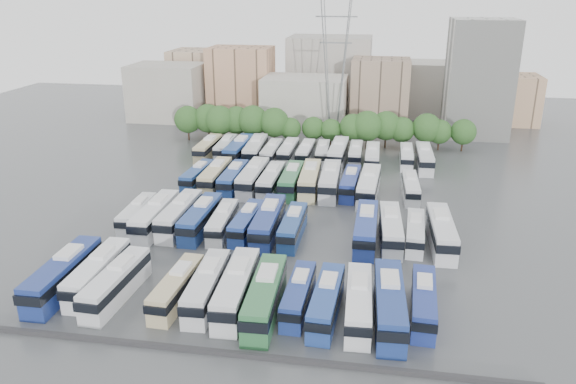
% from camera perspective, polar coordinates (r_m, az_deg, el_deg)
% --- Properties ---
extents(ground, '(220.00, 220.00, 0.00)m').
position_cam_1_polar(ground, '(83.25, 0.02, -2.87)').
color(ground, '#424447').
rests_on(ground, ground).
extents(parapet, '(56.00, 0.50, 0.50)m').
position_cam_1_polar(parapet, '(54.93, -5.97, -16.00)').
color(parapet, '#2D2D30').
rests_on(parapet, ground).
extents(tree_line, '(65.33, 8.00, 8.37)m').
position_cam_1_polar(tree_line, '(121.88, 2.17, 6.89)').
color(tree_line, black).
rests_on(tree_line, ground).
extents(city_buildings, '(102.00, 35.00, 20.00)m').
position_cam_1_polar(city_buildings, '(150.83, 1.81, 10.72)').
color(city_buildings, '#9E998E').
rests_on(city_buildings, ground).
extents(apartment_tower, '(14.00, 14.00, 26.00)m').
position_cam_1_polar(apartment_tower, '(136.63, 18.80, 10.87)').
color(apartment_tower, silver).
rests_on(apartment_tower, ground).
extents(electricity_pylon, '(9.00, 6.91, 33.83)m').
position_cam_1_polar(electricity_pylon, '(126.78, 4.83, 13.79)').
color(electricity_pylon, slate).
rests_on(electricity_pylon, ground).
extents(bus_r0_s0, '(3.18, 13.67, 4.28)m').
position_cam_1_polar(bus_r0_s0, '(68.72, -21.86, -7.74)').
color(bus_r0_s0, navy).
rests_on(bus_r0_s0, ground).
extents(bus_r0_s1, '(2.99, 12.60, 3.94)m').
position_cam_1_polar(bus_r0_s1, '(68.13, -18.74, -7.73)').
color(bus_r0_s1, white).
rests_on(bus_r0_s1, ground).
extents(bus_r0_s2, '(3.16, 12.45, 3.88)m').
position_cam_1_polar(bus_r0_s2, '(65.37, -17.06, -8.79)').
color(bus_r0_s2, silver).
rests_on(bus_r0_s2, ground).
extents(bus_r0_s4, '(2.90, 11.33, 3.53)m').
position_cam_1_polar(bus_r0_s4, '(63.23, -11.21, -9.46)').
color(bus_r0_s4, tan).
rests_on(bus_r0_s4, ground).
extents(bus_r0_s5, '(3.24, 12.44, 3.87)m').
position_cam_1_polar(bus_r0_s5, '(62.59, -8.22, -9.41)').
color(bus_r0_s5, silver).
rests_on(bus_r0_s5, ground).
extents(bus_r0_s6, '(3.48, 13.45, 4.18)m').
position_cam_1_polar(bus_r0_s6, '(61.51, -5.25, -9.67)').
color(bus_r0_s6, silver).
rests_on(bus_r0_s6, ground).
extents(bus_r0_s7, '(3.39, 13.46, 4.19)m').
position_cam_1_polar(bus_r0_s7, '(59.84, -2.35, -10.51)').
color(bus_r0_s7, '#2D6B3D').
rests_on(bus_r0_s7, ground).
extents(bus_r0_s8, '(2.58, 10.86, 3.39)m').
position_cam_1_polar(bus_r0_s8, '(60.87, 1.08, -10.35)').
color(bus_r0_s8, navy).
rests_on(bus_r0_s8, ground).
extents(bus_r0_s9, '(3.06, 11.84, 3.68)m').
position_cam_1_polar(bus_r0_s9, '(59.63, 3.91, -10.94)').
color(bus_r0_s9, navy).
rests_on(bus_r0_s9, ground).
extents(bus_r0_s10, '(3.09, 12.24, 3.81)m').
position_cam_1_polar(bus_r0_s10, '(59.51, 7.19, -11.07)').
color(bus_r0_s10, silver).
rests_on(bus_r0_s10, ground).
extents(bus_r0_s11, '(3.52, 13.64, 4.24)m').
position_cam_1_polar(bus_r0_s11, '(59.44, 10.28, -11.05)').
color(bus_r0_s11, navy).
rests_on(bus_r0_s11, ground).
extents(bus_r0_s12, '(3.02, 11.51, 3.58)m').
position_cam_1_polar(bus_r0_s12, '(61.14, 13.61, -10.73)').
color(bus_r0_s12, navy).
rests_on(bus_r0_s12, ground).
extents(bus_r1_s0, '(2.86, 10.93, 3.40)m').
position_cam_1_polar(bus_r1_s0, '(84.16, -15.07, -2.11)').
color(bus_r1_s0, silver).
rests_on(bus_r1_s0, ground).
extents(bus_r1_s1, '(3.08, 13.17, 4.12)m').
position_cam_1_polar(bus_r1_s1, '(81.81, -13.32, -2.34)').
color(bus_r1_s1, silver).
rests_on(bus_r1_s1, ground).
extents(bus_r1_s2, '(2.88, 13.01, 4.08)m').
position_cam_1_polar(bus_r1_s2, '(81.47, -10.97, -2.27)').
color(bus_r1_s2, silver).
rests_on(bus_r1_s2, ground).
extents(bus_r1_s3, '(2.93, 12.73, 3.98)m').
position_cam_1_polar(bus_r1_s3, '(80.03, -8.86, -2.59)').
color(bus_r1_s3, navy).
rests_on(bus_r1_s3, ground).
extents(bus_r1_s4, '(2.94, 11.19, 3.48)m').
position_cam_1_polar(bus_r1_s4, '(78.97, -6.67, -2.99)').
color(bus_r1_s4, silver).
rests_on(bus_r1_s4, ground).
extents(bus_r1_s5, '(2.92, 11.31, 3.52)m').
position_cam_1_polar(bus_r1_s5, '(78.43, -4.21, -3.06)').
color(bus_r1_s5, navy).
rests_on(bus_r1_s5, ground).
extents(bus_r1_s6, '(3.18, 13.55, 4.24)m').
position_cam_1_polar(bus_r1_s6, '(77.42, -2.04, -3.05)').
color(bus_r1_s6, navy).
rests_on(bus_r1_s6, ground).
extents(bus_r1_s7, '(2.60, 11.54, 3.62)m').
position_cam_1_polar(bus_r1_s7, '(76.77, 0.49, -3.49)').
color(bus_r1_s7, navy).
rests_on(bus_r1_s7, ground).
extents(bus_r1_s10, '(2.96, 13.22, 4.14)m').
position_cam_1_polar(bus_r1_s10, '(76.30, 7.92, -3.64)').
color(bus_r1_s10, navy).
rests_on(bus_r1_s10, ground).
extents(bus_r1_s11, '(3.33, 12.74, 3.96)m').
position_cam_1_polar(bus_r1_s11, '(76.88, 10.39, -3.67)').
color(bus_r1_s11, silver).
rests_on(bus_r1_s11, ground).
extents(bus_r1_s12, '(2.90, 10.93, 3.40)m').
position_cam_1_polar(bus_r1_s12, '(77.19, 12.79, -3.97)').
color(bus_r1_s12, silver).
rests_on(bus_r1_s12, ground).
extents(bus_r1_s13, '(3.32, 13.37, 4.17)m').
position_cam_1_polar(bus_r1_s13, '(77.18, 15.31, -3.90)').
color(bus_r1_s13, silver).
rests_on(bus_r1_s13, ground).
extents(bus_r2_s1, '(3.03, 11.37, 3.53)m').
position_cam_1_polar(bus_r2_s1, '(98.59, -9.16, 1.67)').
color(bus_r2_s1, navy).
rests_on(bus_r2_s1, ground).
extents(bus_r2_s2, '(2.89, 12.77, 4.00)m').
position_cam_1_polar(bus_r2_s2, '(97.38, -7.38, 1.67)').
color(bus_r2_s2, '#C1B385').
rests_on(bus_r2_s2, ground).
extents(bus_r2_s3, '(2.70, 12.29, 3.86)m').
position_cam_1_polar(bus_r2_s3, '(96.09, -5.56, 1.44)').
color(bus_r2_s3, navy).
rests_on(bus_r2_s3, ground).
extents(bus_r2_s4, '(3.09, 13.63, 4.27)m').
position_cam_1_polar(bus_r2_s4, '(95.49, -3.58, 1.50)').
color(bus_r2_s4, silver).
rests_on(bus_r2_s4, ground).
extents(bus_r2_s5, '(2.84, 12.53, 3.92)m').
position_cam_1_polar(bus_r2_s5, '(94.33, -1.70, 1.19)').
color(bus_r2_s5, silver).
rests_on(bus_r2_s5, ground).
extents(bus_r2_s6, '(2.91, 12.76, 3.99)m').
position_cam_1_polar(bus_r2_s6, '(94.40, 0.35, 1.24)').
color(bus_r2_s6, '#2E6D41').
rests_on(bus_r2_s6, ground).
extents(bus_r2_s7, '(3.46, 13.50, 4.20)m').
position_cam_1_polar(bus_r2_s7, '(94.46, 2.24, 1.30)').
color(bus_r2_s7, '#C6BB88').
rests_on(bus_r2_s7, ground).
extents(bus_r2_s8, '(3.27, 13.63, 4.26)m').
position_cam_1_polar(bus_r2_s8, '(94.04, 4.29, 1.19)').
color(bus_r2_s8, silver).
rests_on(bus_r2_s8, ground).
extents(bus_r2_s9, '(3.07, 11.86, 3.69)m').
position_cam_1_polar(bus_r2_s9, '(93.96, 6.35, 0.92)').
color(bus_r2_s9, navy).
rests_on(bus_r2_s9, ground).
extents(bus_r2_s10, '(3.68, 13.83, 4.30)m').
position_cam_1_polar(bus_r2_s10, '(92.19, 8.21, 0.65)').
color(bus_r2_s10, white).
rests_on(bus_r2_s10, ground).
extents(bus_r2_s12, '(2.81, 11.08, 3.45)m').
position_cam_1_polar(bus_r2_s12, '(93.76, 12.35, 0.45)').
color(bus_r2_s12, silver).
rests_on(bus_r2_s12, ground).
extents(bus_r3_s0, '(2.71, 12.13, 3.80)m').
position_cam_1_polar(bus_r3_s0, '(115.06, -8.12, 4.47)').
color(bus_r3_s0, '#C5B687').
rests_on(bus_r3_s0, ground).
extents(bus_r3_s1, '(3.01, 11.80, 3.68)m').
position_cam_1_polar(bus_r3_s1, '(115.01, -6.34, 4.51)').
color(bus_r3_s1, silver).
rests_on(bus_r3_s1, ground).
extents(bus_r3_s2, '(3.45, 13.62, 4.24)m').
position_cam_1_polar(bus_r3_s2, '(112.14, -4.99, 4.30)').
color(bus_r3_s2, navy).
rests_on(bus_r3_s2, ground).
extents(bus_r3_s3, '(3.55, 13.68, 4.26)m').
position_cam_1_polar(bus_r3_s3, '(111.80, -3.32, 4.30)').
color(bus_r3_s3, silver).
rests_on(bus_r3_s3, ground).
extents(bus_r3_s4, '(2.60, 11.69, 3.67)m').
position_cam_1_polar(bus_r3_s4, '(110.88, -1.67, 4.03)').
color(bus_r3_s4, silver).
rests_on(bus_r3_s4, ground).
extents(bus_r3_s5, '(2.69, 11.73, 3.67)m').
position_cam_1_polar(bus_r3_s5, '(111.60, 0.02, 4.15)').
color(bus_r3_s5, silver).
rests_on(bus_r3_s5, ground).
extents(bus_r3_s6, '(2.64, 11.27, 3.52)m').
position_cam_1_polar(bus_r3_s6, '(111.26, 1.81, 4.05)').
color(bus_r3_s6, silver).
rests_on(bus_r3_s6, ground).
extents(bus_r3_s7, '(2.91, 11.06, 3.44)m').
position_cam_1_polar(bus_r3_s7, '(111.35, 3.54, 4.01)').
color(bus_r3_s7, silver).
rests_on(bus_r3_s7, ground).
extents(bus_r3_s8, '(3.31, 13.50, 4.21)m').
position_cam_1_polar(bus_r3_s8, '(110.23, 5.14, 4.01)').
color(bus_r3_s8, silver).
rests_on(bus_r3_s8, ground).
extents(bus_r3_s9, '(2.56, 11.30, 3.54)m').
position_cam_1_polar(bus_r3_s9, '(111.01, 6.88, 3.88)').
color(bus_r3_s9, silver).
rests_on(bus_r3_s9, ground).
extents(bus_r3_s10, '(2.73, 12.18, 3.82)m').
position_cam_1_polar(bus_r3_s10, '(108.87, 8.56, 3.55)').
color(bus_r3_s10, silver).
rests_on(bus_r3_s10, ground).
extents(bus_r3_s12, '(2.44, 11.04, 3.46)m').
position_cam_1_polar(bus_r3_s12, '(111.08, 11.94, 3.58)').
color(bus_r3_s12, silver).
rests_on(bus_r3_s12, ground).
extents(bus_r3_s13, '(3.00, 12.76, 3.99)m').
position_cam_1_polar(bus_r3_s13, '(109.83, 13.69, 3.39)').
color(bus_r3_s13, silver).
rests_on(bus_r3_s13, ground).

